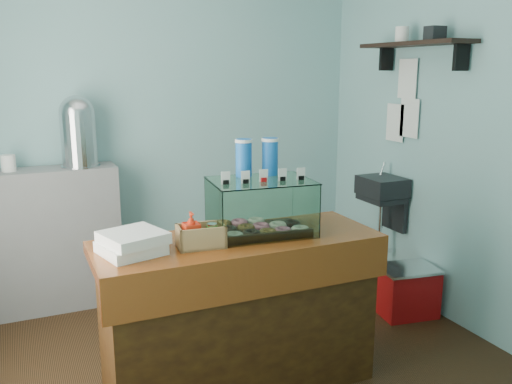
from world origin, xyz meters
name	(u,v)px	position (x,y,z in m)	size (l,w,h in m)	color
ground	(225,362)	(0.00, 0.00, 0.00)	(3.50, 3.50, 0.00)	black
room_shell	(224,90)	(0.03, 0.01, 1.71)	(3.54, 3.04, 2.82)	#83BDBF
counter	(239,312)	(0.00, -0.25, 0.46)	(1.60, 0.60, 0.90)	#472A0D
back_shelf	(52,239)	(-0.90, 1.32, 0.55)	(1.00, 0.32, 1.10)	gray
display_case	(259,203)	(0.16, -0.17, 1.07)	(0.61, 0.47, 0.53)	#351C0F
condiment_crate	(199,234)	(-0.25, -0.30, 0.97)	(0.26, 0.18, 0.19)	tan
pastry_boxes	(132,243)	(-0.59, -0.26, 0.96)	(0.36, 0.36, 0.11)	white
coffee_urn	(78,130)	(-0.65, 1.31, 1.38)	(0.29, 0.29, 0.54)	silver
red_cooler	(407,291)	(1.51, 0.10, 0.19)	(0.47, 0.39, 0.38)	#B30E10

